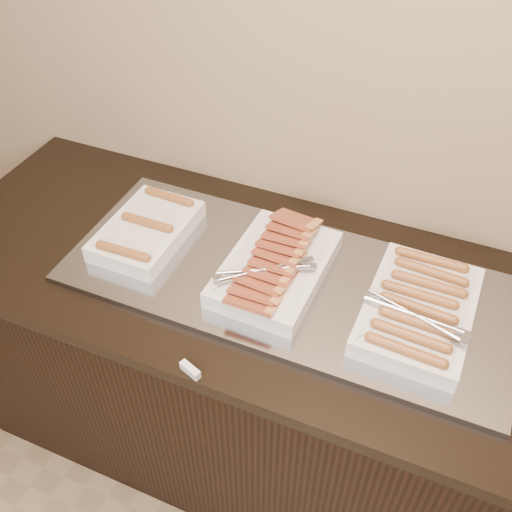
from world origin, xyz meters
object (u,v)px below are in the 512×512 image
Objects in this scene: counter at (275,377)px; dish_right at (418,309)px; dish_center at (275,267)px; dish_left at (147,230)px; warming_tray at (286,281)px.

dish_right reaches higher than counter.
dish_center is at bearing -163.06° from counter.
dish_left is at bearing -180.00° from counter.
counter is 1.72× the size of warming_tray.
warming_tray is 3.00× the size of dish_center.
warming_tray is 0.05m from dish_center.
dish_center is 1.03× the size of dish_right.
counter is 0.64m from dish_left.
dish_left is 0.80× the size of dish_center.
counter is 5.14× the size of dish_center.
dish_center is at bearing 0.30° from dish_left.
dish_left is (-0.43, -0.00, 0.04)m from warming_tray.
warming_tray is at bearing 8.35° from dish_center.
warming_tray is (0.02, 0.00, 0.46)m from counter.
dish_right is at bearing 0.55° from dish_left.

